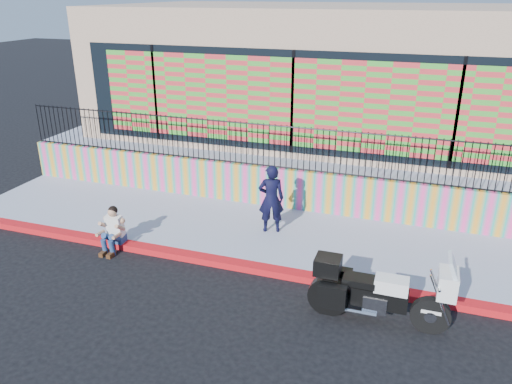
% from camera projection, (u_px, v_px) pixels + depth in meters
% --- Properties ---
extents(ground, '(90.00, 90.00, 0.00)m').
position_uv_depth(ground, '(241.00, 268.00, 10.99)').
color(ground, black).
rests_on(ground, ground).
extents(red_curb, '(16.00, 0.30, 0.15)m').
position_uv_depth(red_curb, '(241.00, 265.00, 10.96)').
color(red_curb, red).
rests_on(red_curb, ground).
extents(sidewalk, '(16.00, 3.00, 0.15)m').
position_uv_depth(sidewalk, '(264.00, 233.00, 12.41)').
color(sidewalk, '#959CB3').
rests_on(sidewalk, ground).
extents(mural_wall, '(16.00, 0.20, 1.10)m').
position_uv_depth(mural_wall, '(282.00, 188.00, 13.57)').
color(mural_wall, '#FF4399').
rests_on(mural_wall, sidewalk).
extents(metal_fence, '(15.80, 0.04, 1.20)m').
position_uv_depth(metal_fence, '(283.00, 147.00, 13.14)').
color(metal_fence, black).
rests_on(metal_fence, mural_wall).
extents(elevated_platform, '(16.00, 10.00, 1.25)m').
position_uv_depth(elevated_platform, '(321.00, 141.00, 18.08)').
color(elevated_platform, '#959CB3').
rests_on(elevated_platform, ground).
extents(storefront_building, '(14.00, 8.06, 4.00)m').
position_uv_depth(storefront_building, '(323.00, 68.00, 16.90)').
color(storefront_building, tan).
rests_on(storefront_building, elevated_platform).
extents(police_motorcycle, '(2.52, 0.83, 1.57)m').
position_uv_depth(police_motorcycle, '(377.00, 291.00, 8.99)').
color(police_motorcycle, black).
rests_on(police_motorcycle, ground).
extents(police_officer, '(0.73, 0.60, 1.71)m').
position_uv_depth(police_officer, '(271.00, 199.00, 12.06)').
color(police_officer, black).
rests_on(police_officer, sidewalk).
extents(seated_man, '(0.54, 0.71, 1.06)m').
position_uv_depth(seated_man, '(112.00, 234.00, 11.56)').
color(seated_man, navy).
rests_on(seated_man, ground).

